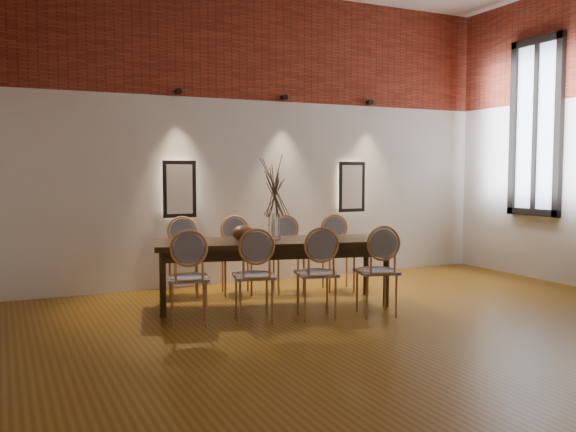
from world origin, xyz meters
name	(u,v)px	position (x,y,z in m)	size (l,w,h in m)	color
floor	(426,344)	(0.00, 0.00, -0.01)	(7.00, 7.00, 0.02)	brown
wall_back	(267,138)	(0.00, 3.55, 2.00)	(7.00, 0.10, 4.00)	silver
brick_band_back	(269,46)	(0.00, 3.48, 3.25)	(7.00, 0.02, 1.50)	maroon
niche_left	(179,189)	(-1.30, 3.45, 1.30)	(0.36, 0.06, 0.66)	#FFEAC6
niche_right	(351,187)	(1.30, 3.45, 1.30)	(0.36, 0.06, 0.66)	#FFEAC6
spot_fixture_left	(178,92)	(-1.30, 3.42, 2.55)	(0.08, 0.08, 0.10)	black
spot_fixture_mid	(284,98)	(0.20, 3.42, 2.55)	(0.08, 0.08, 0.10)	black
spot_fixture_right	(370,102)	(1.60, 3.42, 2.55)	(0.08, 0.08, 0.10)	black
window_glass	(536,127)	(3.46, 2.00, 2.15)	(0.02, 0.78, 2.38)	silver
window_frame	(535,127)	(3.44, 2.00, 2.15)	(0.08, 0.90, 2.50)	black
window_mullion	(535,127)	(3.44, 2.00, 2.15)	(0.06, 0.06, 2.40)	black
dining_table	(273,272)	(-0.61, 2.00, 0.38)	(2.64, 0.85, 0.75)	#332211
chair_near_a	(188,278)	(-1.73, 1.54, 0.47)	(0.44, 0.44, 0.94)	tan
chair_near_b	(254,276)	(-1.09, 1.39, 0.47)	(0.44, 0.44, 0.94)	tan
chair_near_c	(316,273)	(-0.45, 1.24, 0.47)	(0.44, 0.44, 0.94)	tan
chair_near_d	(376,271)	(0.19, 1.08, 0.47)	(0.44, 0.44, 0.94)	tan
chair_far_a	(183,258)	(-1.41, 2.91, 0.47)	(0.44, 0.44, 0.94)	tan
chair_far_b	(237,257)	(-0.76, 2.76, 0.47)	(0.44, 0.44, 0.94)	tan
chair_far_c	(288,255)	(-0.12, 2.61, 0.47)	(0.44, 0.44, 0.94)	tan
chair_far_d	(338,254)	(0.52, 2.45, 0.47)	(0.44, 0.44, 0.94)	tan
vase	(274,227)	(-0.59, 1.99, 0.90)	(0.14, 0.14, 0.30)	silver
dried_branches	(274,187)	(-0.59, 1.99, 1.35)	(0.50, 0.50, 0.70)	brown
bowl	(243,233)	(-0.96, 2.03, 0.84)	(0.24, 0.24, 0.18)	brown
book	(251,237)	(-0.79, 2.22, 0.77)	(0.26, 0.18, 0.03)	#8D1152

